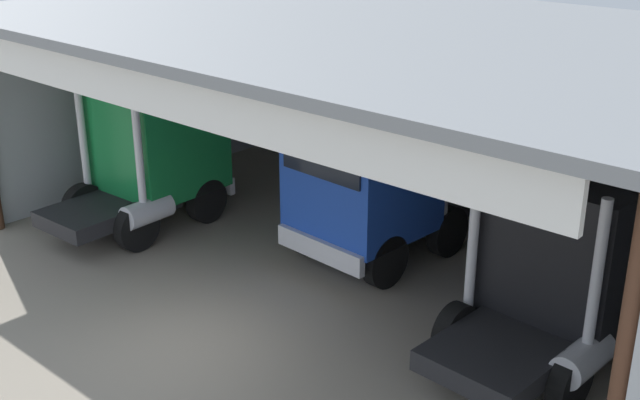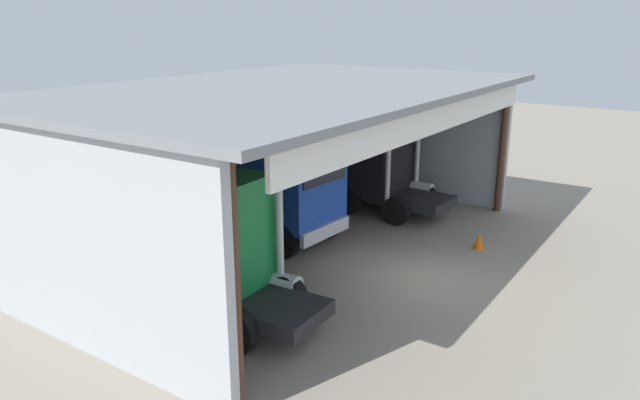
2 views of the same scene
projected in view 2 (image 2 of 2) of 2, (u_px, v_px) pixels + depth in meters
ground_plane at (417, 277)px, 17.34m from camera, size 80.00×80.00×0.00m
workshop_shed at (260, 131)px, 19.36m from camera, size 16.18×10.47×5.25m
truck_green_left_bay at (214, 246)px, 14.41m from camera, size 2.61×4.59×3.64m
truck_blue_center_bay at (288, 187)px, 19.48m from camera, size 2.74×4.59×3.63m
truck_black_right_bay at (380, 167)px, 22.93m from camera, size 2.69×4.42×3.51m
oil_drum at (144, 233)px, 19.59m from camera, size 0.58×0.58×0.93m
tool_cart at (253, 198)px, 23.31m from camera, size 0.90×0.60×1.00m
traffic_cone at (479, 241)px, 19.42m from camera, size 0.36×0.36×0.56m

